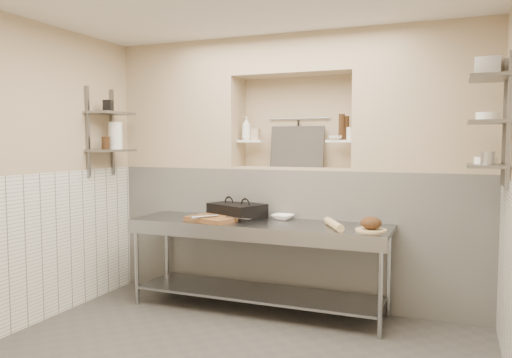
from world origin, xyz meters
The scene contains 44 objects.
wall_left centered at (-2.05, 0.00, 1.40)m, with size 0.10×3.90×2.80m, color tan.
wall_back centered at (0.00, 2.00, 1.40)m, with size 4.00×0.10×2.80m, color tan.
backwall_lower centered at (0.00, 1.75, 0.70)m, with size 4.00×0.40×1.40m, color silver.
alcove_sill centered at (0.00, 1.75, 1.41)m, with size 1.30×0.40×0.02m, color tan.
backwall_pillar_left centered at (-1.33, 1.75, 2.10)m, with size 1.35×0.40×1.40m, color tan.
backwall_pillar_right centered at (1.33, 1.75, 2.10)m, with size 1.35×0.40×1.40m, color tan.
backwall_header centered at (0.00, 1.75, 2.60)m, with size 1.30×0.40×0.40m, color tan.
wainscot_left centered at (-1.99, 0.00, 0.70)m, with size 0.02×3.90×1.40m, color silver.
alcove_shelf_left centered at (-0.50, 1.75, 1.70)m, with size 0.28×0.16×0.03m, color white.
alcove_shelf_right centered at (0.50, 1.75, 1.70)m, with size 0.28×0.16×0.03m, color white.
utensil_rail centered at (0.00, 1.92, 1.95)m, with size 0.02×0.02×0.70m, color gray.
hanging_steel centered at (0.00, 1.90, 1.78)m, with size 0.02×0.02×0.30m, color black.
splash_panel centered at (0.00, 1.85, 1.64)m, with size 0.60×0.02×0.45m, color #383330.
shelf_rail_left_a centered at (-1.98, 1.25, 1.80)m, with size 0.03×0.03×0.95m, color slate.
shelf_rail_left_b centered at (-1.98, 0.85, 1.80)m, with size 0.03×0.03×0.95m, color slate.
wall_shelf_left_lower centered at (-1.84, 1.05, 1.60)m, with size 0.30×0.50×0.03m, color slate.
wall_shelf_left_upper centered at (-1.84, 1.05, 2.00)m, with size 0.30×0.50×0.03m, color slate.
shelf_rail_right_a centered at (1.98, 1.25, 1.85)m, with size 0.03×0.03×1.05m, color slate.
shelf_rail_right_b centered at (1.98, 0.85, 1.85)m, with size 0.03×0.03×1.05m, color slate.
wall_shelf_right_lower centered at (1.84, 1.05, 1.50)m, with size 0.30×0.50×0.03m, color slate.
wall_shelf_right_mid centered at (1.84, 1.05, 1.85)m, with size 0.30×0.50×0.03m, color slate.
wall_shelf_right_upper centered at (1.84, 1.05, 2.20)m, with size 0.30×0.50×0.03m, color slate.
prep_table centered at (-0.20, 1.18, 0.64)m, with size 2.60×0.70×0.90m.
panini_press centered at (-0.51, 1.39, 0.97)m, with size 0.65×0.58×0.15m.
cutting_board centered at (-0.64, 1.08, 0.92)m, with size 0.48×0.34×0.04m, color brown.
knife_blade centered at (-0.36, 1.07, 0.95)m, with size 0.28×0.03×0.01m, color gray.
tongs centered at (-0.67, 0.97, 0.96)m, with size 0.03×0.03×0.28m, color gray.
mixing_bowl centered at (-0.01, 1.43, 0.93)m, with size 0.22×0.22×0.05m, color white.
rolling_pin centered at (0.58, 1.12, 0.94)m, with size 0.07×0.07×0.46m, color tan.
bread_board centered at (0.92, 1.11, 0.91)m, with size 0.28×0.28×0.02m, color tan.
bread_loaf centered at (0.92, 1.11, 0.97)m, with size 0.19×0.19×0.11m, color #4C2D19.
bottle_soap centered at (-0.55, 1.73, 1.84)m, with size 0.10×0.10×0.26m, color white.
jar_alcove centered at (-0.45, 1.77, 1.78)m, with size 0.08×0.08×0.13m, color tan.
bowl_alcove centered at (0.45, 1.71, 1.73)m, with size 0.14×0.14×0.04m, color white.
condiment_a centered at (0.55, 1.79, 1.84)m, with size 0.07×0.07×0.25m, color black.
condiment_b centered at (0.51, 1.75, 1.85)m, with size 0.07×0.07×0.27m, color black.
condiment_c centered at (0.59, 1.78, 1.78)m, with size 0.08×0.08×0.13m, color white.
jug_left centered at (-1.84, 1.13, 1.76)m, with size 0.15×0.15×0.30m, color white.
jar_left centered at (-1.84, 0.96, 1.68)m, with size 0.09×0.09×0.13m, color black.
box_left_upper centered at (-1.84, 1.01, 2.07)m, with size 0.09×0.09×0.12m, color black.
bowl_right centered at (1.84, 1.15, 1.54)m, with size 0.19×0.19×0.06m, color white.
canister_right centered at (1.84, 0.91, 1.56)m, with size 0.10×0.10×0.10m, color gray.
bowl_right_mid centered at (1.84, 1.10, 1.90)m, with size 0.18×0.18×0.07m, color white.
basket_right centered at (1.84, 1.09, 2.29)m, with size 0.19×0.23×0.15m, color gray.
Camera 1 is at (1.61, -3.36, 1.69)m, focal length 35.00 mm.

